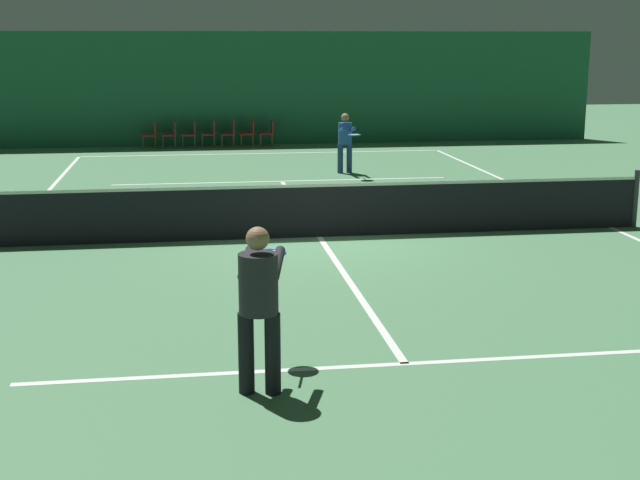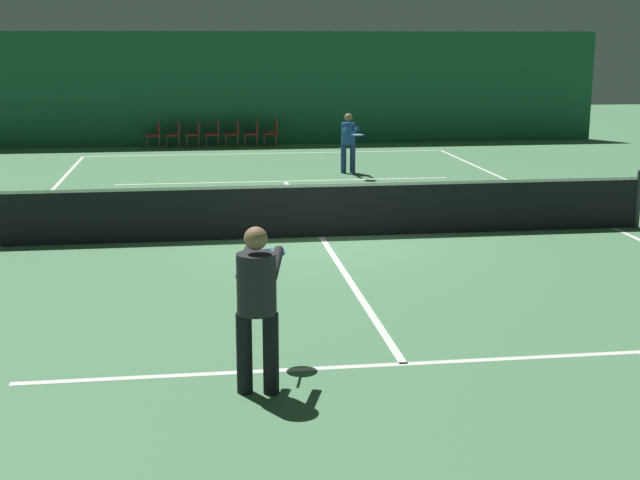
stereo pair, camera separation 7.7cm
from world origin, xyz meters
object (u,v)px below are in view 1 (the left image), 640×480
Objects in this scene: player_far at (345,139)px; courtside_chair_2 at (191,132)px; courtside_chair_0 at (151,133)px; courtside_chair_6 at (268,131)px; courtside_chair_1 at (171,133)px; tennis_net at (319,209)px; courtside_chair_4 at (230,132)px; courtside_chair_5 at (249,132)px; player_near at (259,297)px; courtside_chair_3 at (210,132)px.

player_far is 7.44m from courtside_chair_2.
player_far is at bearing 32.17° from courtside_chair_2.
courtside_chair_6 is at bearing 90.00° from courtside_chair_0.
courtside_chair_1 is at bearing -90.00° from courtside_chair_2.
courtside_chair_1 is 0.63m from courtside_chair_2.
courtside_chair_2 is at bearing 98.94° from tennis_net.
player_far is at bearing 76.62° from tennis_net.
courtside_chair_0 is at bearing 103.95° from tennis_net.
tennis_net is 14.29× the size of courtside_chair_4.
tennis_net is at bearing -1.41° from courtside_chair_6.
courtside_chair_1 is at bearing -90.00° from courtside_chair_4.
player_far reaches higher than courtside_chair_2.
player_far is 1.85× the size of courtside_chair_5.
player_near is 20.77m from courtside_chair_5.
player_far is at bearing 12.94° from courtside_chair_6.
player_near is 2.01× the size of courtside_chair_5.
courtside_chair_2 is at bearing 14.05° from player_near.
courtside_chair_4 is (0.70, 20.72, -0.50)m from player_near.
player_far reaches higher than courtside_chair_4.
tennis_net is 13.88m from courtside_chair_3.
courtside_chair_2 is 1.00× the size of courtside_chair_5.
player_near is 14.83m from player_far.
courtside_chair_6 is (0.63, 0.00, 0.00)m from courtside_chair_5.
courtside_chair_1 is 1.00× the size of courtside_chair_2.
player_far is 1.85× the size of courtside_chair_3.
tennis_net is 7.72× the size of player_far.
courtside_chair_1 is (-4.58, 6.29, -0.42)m from player_far.
courtside_chair_0 is (-5.21, 6.29, -0.42)m from player_far.
courtside_chair_5 is at bearing 91.19° from tennis_net.
courtside_chair_0 is at bearing -90.00° from courtside_chair_4.
courtside_chair_5 is 0.63m from courtside_chair_6.
courtside_chair_6 is (1.26, 0.00, 0.00)m from courtside_chair_4.
courtside_chair_2 is (-0.56, 20.72, -0.50)m from player_near.
courtside_chair_1 is 1.00× the size of courtside_chair_6.
courtside_chair_0 is 1.00× the size of courtside_chair_6.
courtside_chair_6 is at bearing 88.59° from tennis_net.
courtside_chair_4 and courtside_chair_6 have the same top height.
player_far is (1.78, 7.50, 0.40)m from tennis_net.
player_near is at bearing -5.38° from courtside_chair_6.
courtside_chair_1 and courtside_chair_4 have the same top height.
courtside_chair_1 is (-1.19, 20.72, -0.50)m from player_near.
courtside_chair_2 is 2.51m from courtside_chair_6.
courtside_chair_1 is 1.00× the size of courtside_chair_3.
courtside_chair_2 is at bearing -90.00° from courtside_chair_5.
player_far is 1.85× the size of courtside_chair_1.
courtside_chair_0 and courtside_chair_5 have the same top height.
courtside_chair_0 is 1.00× the size of courtside_chair_3.
courtside_chair_2 is at bearing -152.06° from player_far.
courtside_chair_2 is (-2.17, 13.79, -0.03)m from tennis_net.
player_near is 2.01× the size of courtside_chair_2.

